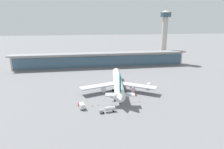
{
  "coord_description": "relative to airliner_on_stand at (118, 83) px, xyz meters",
  "views": [
    {
      "loc": [
        -23.55,
        -115.17,
        46.61
      ],
      "look_at": [
        0.0,
        21.57,
        8.37
      ],
      "focal_mm": 30.78,
      "sensor_mm": 36.0,
      "label": 1
    }
  ],
  "objects": [
    {
      "name": "safety_cone_bravo",
      "position": [
        -19.52,
        -23.59,
        -5.41
      ],
      "size": [
        0.62,
        0.62,
        0.7
      ],
      "color": "orange",
      "rests_on": "ground"
    },
    {
      "name": "service_truck_under_wing_white",
      "position": [
        -4.16,
        -17.4,
        -4.92
      ],
      "size": [
        6.94,
        2.67,
        2.7
      ],
      "color": "silver",
      "rests_on": "ground"
    },
    {
      "name": "safety_cone_alpha",
      "position": [
        9.0,
        -22.42,
        -5.41
      ],
      "size": [
        0.62,
        0.62,
        0.7
      ],
      "color": "orange",
      "rests_on": "ground"
    },
    {
      "name": "service_truck_near_nose_grey",
      "position": [
        -11.92,
        -32.08,
        -4.02
      ],
      "size": [
        8.8,
        3.34,
        2.95
      ],
      "color": "gray",
      "rests_on": "ground"
    },
    {
      "name": "safety_cone_charlie",
      "position": [
        -16.1,
        -22.83,
        -5.41
      ],
      "size": [
        0.62,
        0.62,
        0.7
      ],
      "color": "orange",
      "rests_on": "ground"
    },
    {
      "name": "service_truck_by_tail_white",
      "position": [
        22.93,
        1.2,
        -4.04
      ],
      "size": [
        6.05,
        7.31,
        3.1
      ],
      "color": "silver",
      "rests_on": "ground"
    },
    {
      "name": "service_truck_mid_apron_red",
      "position": [
        7.33,
        -10.78,
        -4.92
      ],
      "size": [
        6.87,
        3.53,
        2.7
      ],
      "color": "#B21E1E",
      "rests_on": "ground"
    },
    {
      "name": "service_truck_on_taxiway_red",
      "position": [
        -25.64,
        -24.97,
        -4.04
      ],
      "size": [
        3.95,
        7.64,
        3.1
      ],
      "color": "#B21E1E",
      "rests_on": "ground"
    },
    {
      "name": "ground_plane",
      "position": [
        -2.05,
        -9.51,
        -5.73
      ],
      "size": [
        1200.0,
        1200.0,
        0.0
      ],
      "primitive_type": "plane",
      "color": "slate"
    },
    {
      "name": "terminal_building",
      "position": [
        -2.05,
        75.12,
        2.14
      ],
      "size": [
        183.6,
        12.8,
        15.2
      ],
      "color": "#B2ADA3",
      "rests_on": "ground"
    },
    {
      "name": "control_tower",
      "position": [
        71.94,
        86.5,
        29.32
      ],
      "size": [
        12.0,
        12.0,
        64.08
      ],
      "color": "#B2ADA3",
      "rests_on": "ground"
    },
    {
      "name": "safety_cone_delta",
      "position": [
        -1.78,
        -21.8,
        -5.41
      ],
      "size": [
        0.62,
        0.62,
        0.7
      ],
      "color": "orange",
      "rests_on": "ground"
    },
    {
      "name": "airliner_on_stand",
      "position": [
        0.0,
        0.0,
        0.0
      ],
      "size": [
        51.99,
        68.23,
        18.2
      ],
      "color": "white",
      "rests_on": "ground"
    }
  ]
}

